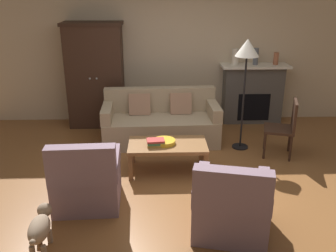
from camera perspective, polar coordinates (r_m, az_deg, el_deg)
name	(u,v)px	position (r m, az deg, el deg)	size (l,w,h in m)	color
ground_plane	(178,179)	(5.15, 1.55, -8.20)	(9.60, 9.60, 0.00)	brown
back_wall	(171,48)	(7.14, 0.49, 11.97)	(7.20, 0.10, 2.80)	beige
fireplace	(252,93)	(7.30, 12.85, 4.96)	(1.26, 0.48, 1.12)	#4C4947
armoire	(96,75)	(6.98, -11.08, 7.67)	(1.06, 0.57, 1.90)	#382319
couch	(161,123)	(6.27, -1.11, 0.48)	(1.95, 0.92, 0.86)	tan
coffee_table	(168,147)	(5.23, -0.06, -3.25)	(1.10, 0.60, 0.42)	olive
fruit_bowl	(164,142)	(5.20, -0.60, -2.42)	(0.32, 0.32, 0.06)	gold
book_stack	(156,143)	(5.13, -1.87, -2.55)	(0.26, 0.19, 0.09)	gold
mantel_vase_cream	(235,57)	(7.04, 10.30, 10.42)	(0.13, 0.13, 0.29)	beige
mantel_vase_slate	(256,56)	(7.13, 13.34, 10.36)	(0.09, 0.09, 0.30)	#565B66
mantel_vase_terracotta	(276,59)	(7.24, 16.26, 9.93)	(0.09, 0.09, 0.22)	#A86042
armchair_near_left	(87,181)	(4.57, -12.37, -8.26)	(0.81, 0.80, 0.88)	gray
armchair_near_right	(231,206)	(4.06, 9.67, -12.10)	(0.92, 0.92, 0.88)	gray
side_chair_wooden	(285,125)	(5.92, 17.60, 0.19)	(0.55, 0.55, 0.90)	#382319
floor_lamp	(247,55)	(5.79, 12.03, 10.69)	(0.36, 0.36, 1.76)	black
dog	(40,227)	(4.03, -19.06, -14.50)	(0.21, 0.57, 0.39)	gray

